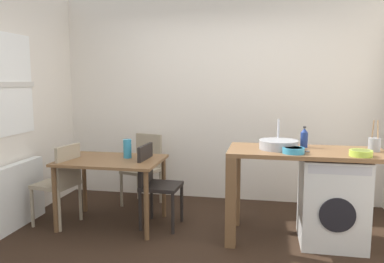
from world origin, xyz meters
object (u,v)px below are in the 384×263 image
Objects in this scene: chair_person_seat at (61,180)px; colander at (361,153)px; chair_opposite at (155,181)px; dining_table at (112,168)px; mixing_bowl at (293,150)px; utensil_crock at (374,144)px; washing_machine at (332,200)px; vase at (127,149)px; chair_spare_by_wall at (144,165)px; bottle_tall_green at (304,138)px.

colander is (3.04, -0.15, 0.44)m from chair_person_seat.
chair_opposite is 4.50× the size of colander.
mixing_bowl is (1.91, -0.24, 0.31)m from dining_table.
mixing_bowl is 0.80m from utensil_crock.
washing_machine is 2.20m from vase.
utensil_crock is (0.76, 0.25, 0.04)m from mixing_bowl.
chair_person_seat and chair_opposite have the same top height.
washing_machine is (2.30, -0.04, -0.21)m from dining_table.
chair_spare_by_wall is at bearing -27.85° from chair_person_seat.
washing_machine is (2.85, 0.07, -0.08)m from chair_person_seat.
dining_table is 1.28× the size of washing_machine.
dining_table is 5.50× the size of colander.
chair_person_seat is 3.07m from colander.
washing_machine is at bearing 130.74° from colander.
colander is at bearing -8.69° from vase.
chair_spare_by_wall reaches higher than dining_table.
utensil_crock is at bearing -179.94° from chair_spare_by_wall.
chair_spare_by_wall is 3.00× the size of utensil_crock.
vase reaches higher than dining_table.
vase reaches higher than chair_spare_by_wall.
mixing_bowl is (1.43, -0.29, 0.44)m from chair_opposite.
vase is at bearing -95.80° from chair_opposite.
chair_opposite is at bearing 177.07° from washing_machine.
bottle_tall_green is (1.56, 0.06, 0.51)m from chair_opposite.
bottle_tall_green is 0.65m from utensil_crock.
chair_person_seat is 1.00× the size of chair_opposite.
vase is at bearing 169.12° from mixing_bowl.
mixing_bowl is at bearing -109.84° from bottle_tall_green.
mixing_bowl is at bearing 178.04° from colander.
chair_opposite is 2.09m from colander.
chair_person_seat is 4.50× the size of colander.
chair_opposite is 1.64m from bottle_tall_green.
chair_spare_by_wall is at bearing 163.42° from utensil_crock.
colander is at bearing -5.91° from dining_table.
mixing_bowl and colander have the same top height.
chair_spare_by_wall is at bearing 92.45° from vase.
dining_table is 0.79m from chair_spare_by_wall.
mixing_bowl is at bearing -153.46° from washing_machine.
utensil_crock is at bearing 91.32° from chair_opposite.
chair_spare_by_wall is 4.47× the size of mixing_bowl.
colander reaches higher than dining_table.
chair_spare_by_wall reaches higher than washing_machine.
washing_machine is 0.68m from mixing_bowl.
dining_table is at bearing 179.00° from washing_machine.
dining_table is at bearing 174.09° from colander.
chair_opposite is (1.02, 0.17, 0.00)m from chair_person_seat.
colander is (2.02, -0.31, 0.44)m from chair_opposite.
dining_table is at bearing 97.71° from chair_spare_by_wall.
chair_opposite is 4.30× the size of vase.
colander is (2.49, -0.26, 0.31)m from dining_table.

